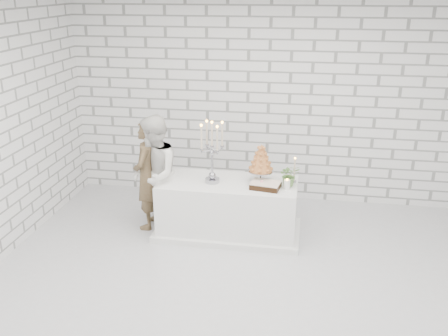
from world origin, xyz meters
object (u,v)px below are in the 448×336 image
groom (147,175)px  croquembouche (261,163)px  candelabra (212,152)px  bride (155,175)px  cake_table (228,208)px

groom → croquembouche: size_ratio=2.91×
candelabra → croquembouche: size_ratio=1.58×
bride → croquembouche: bearing=81.6°
cake_table → croquembouche: size_ratio=3.46×
cake_table → bride: (-0.98, -0.04, 0.42)m
cake_table → candelabra: candelabra is taller
bride → croquembouche: size_ratio=3.07×
groom → candelabra: bearing=84.5°
groom → bride: bride is taller
candelabra → croquembouche: 0.65m
bride → cake_table: bearing=80.0°
croquembouche → candelabra: bearing=-169.7°
candelabra → bride: bearing=179.1°
groom → bride: bearing=57.9°
cake_table → candelabra: (-0.20, -0.06, 0.79)m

